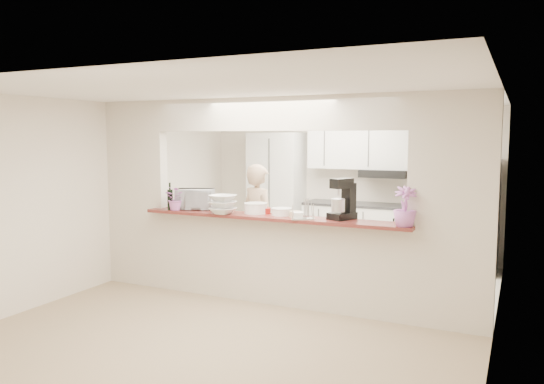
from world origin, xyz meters
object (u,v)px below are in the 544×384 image
Objects in this scene: toaster_oven at (195,199)px; person at (259,224)px; stand_mixer at (343,201)px; refrigerator at (472,216)px.

person reaches higher than toaster_oven.
stand_mixer reaches higher than toaster_oven.
refrigerator reaches higher than toaster_oven.
person is at bearing -145.08° from refrigerator.
stand_mixer is (2.01, 0.01, 0.08)m from toaster_oven.
refrigerator is 3.23m from person.
refrigerator is 2.88m from stand_mixer.
stand_mixer is 1.70m from person.
toaster_oven is at bearing -179.59° from stand_mixer.
refrigerator is 3.62× the size of stand_mixer.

